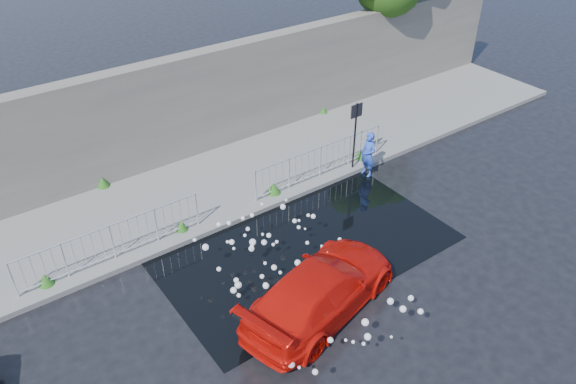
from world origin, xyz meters
The scene contains 12 objects.
ground centered at (0.00, 0.00, 0.00)m, with size 90.00×90.00×0.00m, color black.
pavement centered at (0.00, 5.00, 0.07)m, with size 30.00×4.00×0.15m, color slate.
curb centered at (0.00, 3.00, 0.08)m, with size 30.00×0.25×0.16m, color slate.
retaining_wall centered at (0.00, 7.20, 1.90)m, with size 30.00×0.60×3.50m, color #605951.
puddle centered at (0.50, 1.00, 0.01)m, with size 8.00×5.00×0.01m, color black.
sign_post centered at (4.20, 3.10, 1.72)m, with size 0.45×0.06×2.50m.
railing_left centered at (-4.00, 3.35, 0.74)m, with size 5.05×0.05×1.10m.
railing_right centered at (3.00, 3.35, 0.74)m, with size 5.05×0.05×1.10m.
weeds centered at (-0.25, 4.42, 0.32)m, with size 12.17×3.93×0.36m.
water_spray centered at (-0.85, -0.16, 0.68)m, with size 3.68×5.56×0.92m.
red_car centered at (-0.62, -1.22, 0.66)m, with size 1.85×4.55×1.32m, color red.
person centered at (4.45, 2.66, 0.78)m, with size 0.57×0.37×1.55m, color blue.
Camera 1 is at (-6.94, -8.63, 10.10)m, focal length 35.00 mm.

